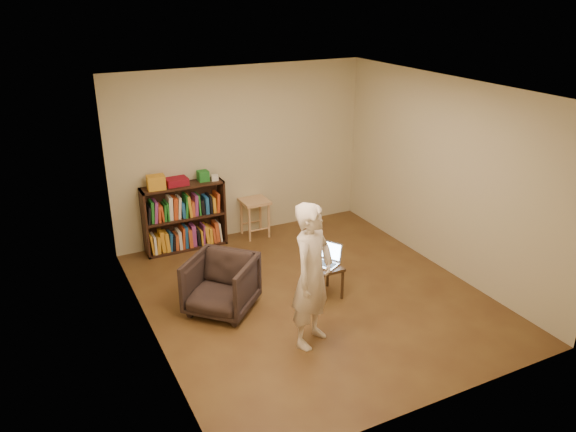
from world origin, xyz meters
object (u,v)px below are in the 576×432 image
laptop (326,258)px  person (312,276)px  stool (255,207)px  side_table (323,271)px  bookshelf (184,220)px  armchair (221,285)px

laptop → person: (-0.67, -0.85, 0.33)m
stool → side_table: 2.08m
laptop → person: bearing=-69.1°
side_table → laptop: bearing=36.3°
stool → bookshelf: bearing=176.7°
armchair → bookshelf: bearing=131.6°
stool → laptop: (0.09, -2.03, 0.00)m
bookshelf → person: 3.01m
bookshelf → armchair: bearing=-94.1°
armchair → laptop: size_ratio=1.70×
armchair → person: 1.32m
stool → armchair: armchair is taller
person → laptop: bearing=20.1°
bookshelf → armchair: size_ratio=1.58×
bookshelf → laptop: 2.41m
stool → person: person is taller
stool → side_table: size_ratio=1.40×
side_table → laptop: 0.16m
side_table → person: (-0.60, -0.80, 0.46)m
bookshelf → armchair: bookshelf is taller
bookshelf → stool: size_ratio=2.02×
armchair → person: size_ratio=0.47×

